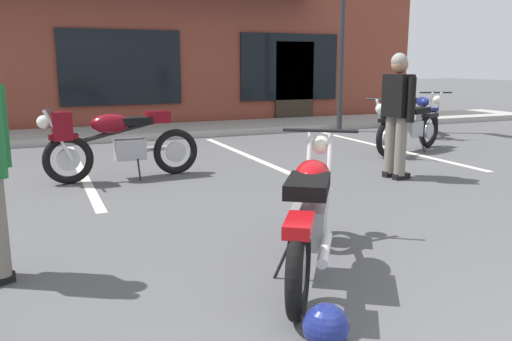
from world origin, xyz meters
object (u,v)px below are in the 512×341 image
at_px(motorcycle_blue_standard, 409,126).
at_px(helmet_on_pavement, 326,327).
at_px(motorcycle_silver_naked, 420,113).
at_px(motorcycle_black_cruiser, 115,141).
at_px(person_in_black_shirt, 397,108).
at_px(motorcycle_foreground_classic, 310,212).

height_order(motorcycle_blue_standard, helmet_on_pavement, motorcycle_blue_standard).
relative_size(motorcycle_silver_naked, motorcycle_blue_standard, 1.00).
bearing_deg(motorcycle_black_cruiser, motorcycle_silver_naked, 17.40).
bearing_deg(motorcycle_black_cruiser, person_in_black_shirt, -21.90).
xyz_separation_m(motorcycle_silver_naked, helmet_on_pavement, (-6.53, -7.02, -0.33)).
bearing_deg(motorcycle_silver_naked, motorcycle_foreground_classic, -135.27).
xyz_separation_m(person_in_black_shirt, helmet_on_pavement, (-3.10, -3.44, -0.82)).
distance_m(motorcycle_black_cruiser, person_in_black_shirt, 3.79).
xyz_separation_m(motorcycle_black_cruiser, motorcycle_blue_standard, (5.09, 0.28, -0.07)).
bearing_deg(motorcycle_foreground_classic, helmet_on_pavement, -114.12).
xyz_separation_m(motorcycle_foreground_classic, motorcycle_blue_standard, (4.24, 4.13, 0.00)).
distance_m(motorcycle_black_cruiser, motorcycle_blue_standard, 5.10).
height_order(motorcycle_black_cruiser, person_in_black_shirt, person_in_black_shirt).
bearing_deg(person_in_black_shirt, helmet_on_pavement, -131.99).
relative_size(motorcycle_blue_standard, helmet_on_pavement, 7.69).
height_order(motorcycle_foreground_classic, motorcycle_black_cruiser, same).
bearing_deg(person_in_black_shirt, motorcycle_blue_standard, 46.67).
xyz_separation_m(motorcycle_silver_naked, person_in_black_shirt, (-3.43, -3.58, 0.49)).
bearing_deg(motorcycle_silver_naked, person_in_black_shirt, -133.78).
distance_m(person_in_black_shirt, helmet_on_pavement, 4.70).
height_order(motorcycle_foreground_classic, motorcycle_silver_naked, same).
xyz_separation_m(motorcycle_foreground_classic, person_in_black_shirt, (2.65, 2.44, 0.49)).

